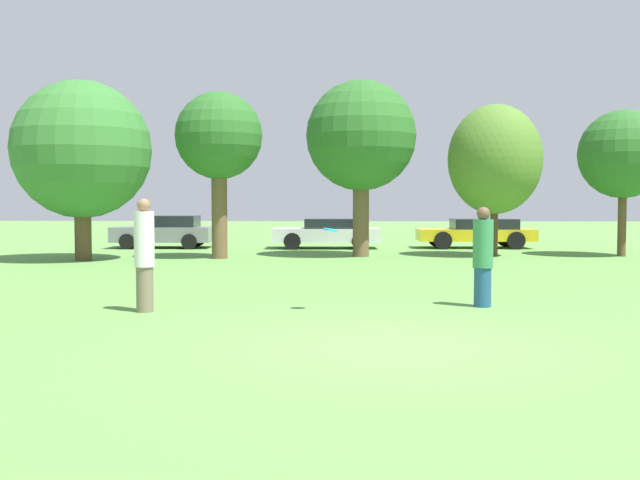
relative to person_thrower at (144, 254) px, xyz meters
The scene contains 12 objects.
ground_plane 5.06m from the person_thrower, 35.25° to the right, with size 120.00×120.00×0.00m, color #5B8E42.
person_thrower is the anchor object (origin of this frame).
person_catcher 5.88m from the person_thrower, ahead, with size 0.36×0.36×1.77m.
frisbee 3.17m from the person_thrower, ahead, with size 0.26×0.25×0.07m.
tree_0 12.10m from the person_thrower, 114.54° to the left, with size 4.32×4.32×5.65m.
tree_1 12.13m from the person_thrower, 93.67° to the left, with size 2.83×2.83×5.42m.
tree_2 13.68m from the person_thrower, 73.11° to the left, with size 3.70×3.70×5.92m.
tree_3 15.65m from the person_thrower, 57.19° to the left, with size 3.15×3.15×5.13m.
tree_4 18.50m from the person_thrower, 46.04° to the left, with size 2.99×2.99×4.96m.
parked_car_grey 17.63m from the person_thrower, 102.76° to the left, with size 3.96×2.13×1.29m.
parked_car_white 17.37m from the person_thrower, 81.20° to the left, with size 4.28×2.11×1.18m.
parked_car_yellow 19.56m from the person_thrower, 63.85° to the left, with size 4.62×2.04×1.17m.
Camera 1 is at (-0.62, -9.56, 1.87)m, focal length 41.89 mm.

